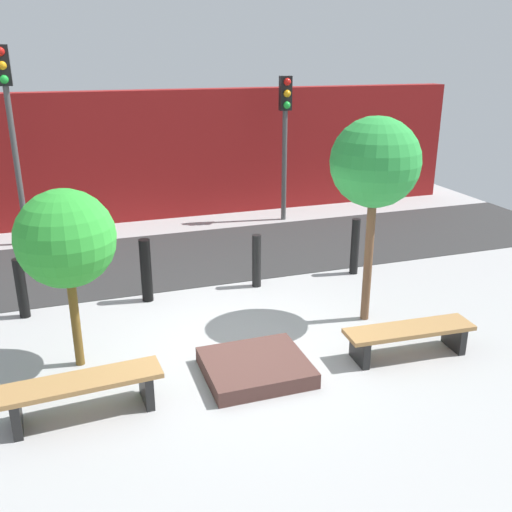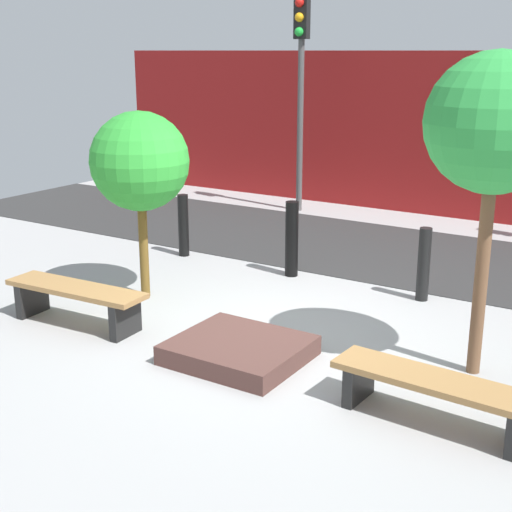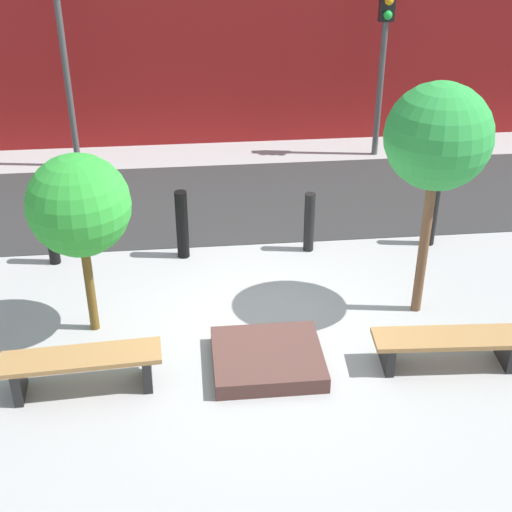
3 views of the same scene
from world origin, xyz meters
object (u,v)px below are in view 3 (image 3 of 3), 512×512
Objects in this scene: tree_behind_right_bench at (438,138)px; traffic_light_mid_west at (385,36)px; bench_left at (82,365)px; bollard_center at (309,222)px; bollard_right at (433,213)px; bollard_far_left at (51,234)px; bench_right at (448,344)px; traffic_light_west at (59,20)px; bollard_left at (182,225)px; tree_behind_left_bench at (79,206)px; planter_bed at (267,359)px.

tree_behind_right_bench is 0.91× the size of traffic_light_mid_west.
bollard_center is at bearing 40.57° from bench_left.
bollard_far_left is at bearing 180.00° from bollard_right.
bench_right is 0.45× the size of traffic_light_west.
bench_right is 0.59× the size of tree_behind_right_bench.
bollard_far_left is at bearing 180.00° from bollard_center.
traffic_light_west is at bearing 135.88° from bollard_center.
tree_behind_right_bench is 3.22× the size of bollard_far_left.
traffic_light_west is at bearing 132.39° from tree_behind_right_bench.
bench_left is 0.53× the size of traffic_light_mid_west.
bench_right is 1.70× the size of bollard_left.
bench_right is 1.72× the size of bollard_right.
tree_behind_left_bench is 3.83m from bollard_center.
bollard_left is at bearing 139.43° from bench_right.
bench_right is 0.53× the size of traffic_light_mid_west.
bollard_far_left is 5.83m from bollard_right.
bollard_center is (0.97, 2.81, 0.38)m from planter_bed.
bench_left is at bearing -75.82° from bollard_far_left.
bollard_right is at bearing 43.93° from planter_bed.
bollard_center is at bearing -117.79° from traffic_light_mid_west.
bench_left is 1.69× the size of bollard_left.
bollard_right is (2.92, 2.81, 0.43)m from planter_bed.
bollard_left is (-0.97, 2.81, 0.44)m from planter_bed.
traffic_light_west reaches higher than traffic_light_mid_west.
bollard_right is 4.28m from traffic_light_mid_west.
bench_right is 1.91× the size of bollard_center.
tree_behind_left_bench is 4.36m from tree_behind_right_bench.
bench_left is at bearing -126.94° from traffic_light_mid_west.
tree_behind_left_bench is 2.51× the size of bollard_center.
bench_left reaches higher than planter_bed.
traffic_light_mid_west reaches higher than planter_bed.
bollard_left is 0.26× the size of traffic_light_west.
bollard_far_left is (-0.76, 3.01, 0.15)m from bench_left.
bollard_right is at bearing -33.08° from traffic_light_west.
planter_bed is 3.00m from bollard_center.
bollard_center is at bearing 70.91° from planter_bed.
planter_bed is 1.35× the size of bollard_far_left.
bollard_center is at bearing 0.00° from bollard_left.
traffic_light_mid_west is at bearing 65.73° from planter_bed.
traffic_light_mid_west is (5.16, 6.86, 2.04)m from bench_left.
tree_behind_right_bench is 7.66m from traffic_light_west.
tree_behind_left_bench is at bearing -160.49° from bollard_right.
traffic_light_west is at bearing 91.30° from bollard_far_left.
bollard_center reaches higher than bench_left.
bollard_center is (3.89, 0.00, -0.01)m from bollard_far_left.
traffic_light_west is (-0.85, 5.65, 1.04)m from tree_behind_left_bench.
bollard_left reaches higher than bench_right.
bench_left is 4.34m from bollard_center.
tree_behind_right_bench is at bearing -29.88° from bollard_left.
tree_behind_left_bench is at bearing -150.12° from bollard_center.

